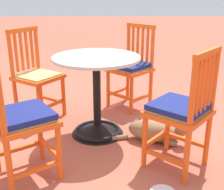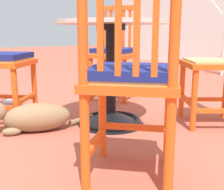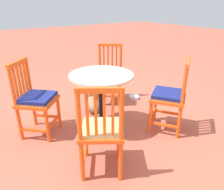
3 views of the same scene
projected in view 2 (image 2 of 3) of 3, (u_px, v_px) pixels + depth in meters
name	position (u px, v px, depth m)	size (l,w,h in m)	color
ground_plane	(85.00, 129.00, 1.96)	(24.00, 24.00, 0.00)	#AD5642
cafe_table	(111.00, 85.00, 2.02)	(0.76, 0.76, 0.73)	black
orange_chair_tucked_in	(131.00, 80.00, 1.23)	(0.57, 0.57, 0.91)	#EA5619
orange_chair_facing_out	(218.00, 64.00, 2.00)	(0.56, 0.56, 0.91)	#EA5619
orange_chair_near_fence	(115.00, 54.00, 2.80)	(0.55, 0.55, 0.91)	#EA5619
tabby_cat	(32.00, 117.00, 1.90)	(0.33, 0.74, 0.23)	#8E704C
pet_water_bowl	(13.00, 103.00, 2.59)	(0.17, 0.17, 0.05)	silver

